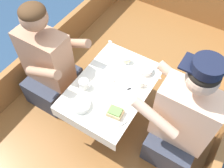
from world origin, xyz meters
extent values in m
plane|color=navy|center=(0.00, 0.00, 0.00)|extent=(60.00, 60.00, 0.00)
cube|color=brown|center=(0.00, 0.00, 0.14)|extent=(1.86, 3.50, 0.28)
cube|color=#936033|center=(-0.90, 0.00, 0.45)|extent=(0.06, 3.50, 0.33)
cube|color=#936033|center=(0.90, 0.00, 0.45)|extent=(0.06, 3.50, 0.33)
cube|color=#936033|center=(0.00, 1.72, 0.47)|extent=(1.74, 0.06, 0.38)
cylinder|color=#B2B2B7|center=(0.00, 0.02, 0.49)|extent=(0.07, 0.07, 0.42)
cube|color=brown|center=(0.00, 0.02, 0.71)|extent=(0.52, 0.77, 0.02)
cube|color=white|center=(0.00, 0.02, 0.72)|extent=(0.55, 0.80, 0.00)
cube|color=white|center=(0.00, -0.38, 0.67)|extent=(0.55, 0.00, 0.10)
cube|color=white|center=(0.00, 0.42, 0.67)|extent=(0.55, 0.00, 0.10)
cube|color=#333847|center=(-0.58, -0.06, 0.41)|extent=(0.36, 0.44, 0.26)
cube|color=tan|center=(-0.58, -0.06, 0.79)|extent=(0.40, 0.22, 0.49)
sphere|color=tan|center=(-0.58, -0.06, 1.18)|extent=(0.20, 0.20, 0.20)
ellipsoid|color=#472D19|center=(-0.58, -0.06, 1.23)|extent=(0.19, 0.19, 0.11)
cylinder|color=tan|center=(-0.43, 0.12, 0.87)|extent=(0.34, 0.07, 0.21)
cylinder|color=tan|center=(-0.43, -0.24, 0.87)|extent=(0.34, 0.07, 0.21)
cube|color=#333847|center=(0.58, 0.01, 0.41)|extent=(0.36, 0.44, 0.26)
cube|color=beige|center=(0.58, 0.01, 0.80)|extent=(0.40, 0.22, 0.51)
sphere|color=beige|center=(0.58, 0.01, 1.20)|extent=(0.19, 0.19, 0.19)
ellipsoid|color=black|center=(0.58, 0.01, 1.24)|extent=(0.18, 0.18, 0.10)
cylinder|color=beige|center=(0.43, -0.17, 0.89)|extent=(0.34, 0.07, 0.21)
cylinder|color=beige|center=(0.43, 0.19, 0.89)|extent=(0.34, 0.07, 0.21)
cylinder|color=black|center=(0.58, 0.01, 1.30)|extent=(0.18, 0.18, 0.06)
cube|color=black|center=(0.50, 0.01, 1.27)|extent=(0.10, 0.13, 0.01)
cylinder|color=white|center=(0.15, -0.19, 0.73)|extent=(0.20, 0.20, 0.01)
cylinder|color=white|center=(-0.09, 0.09, 0.73)|extent=(0.18, 0.18, 0.01)
cube|color=#E0BC7F|center=(0.15, -0.19, 0.75)|extent=(0.12, 0.10, 0.04)
cube|color=#669347|center=(0.15, -0.19, 0.78)|extent=(0.10, 0.08, 0.01)
cylinder|color=white|center=(-0.10, -0.26, 0.74)|extent=(0.15, 0.15, 0.04)
cylinder|color=beige|center=(-0.10, -0.26, 0.75)|extent=(0.12, 0.12, 0.02)
cylinder|color=white|center=(0.15, 0.28, 0.74)|extent=(0.12, 0.12, 0.04)
cylinder|color=beige|center=(0.15, 0.28, 0.75)|extent=(0.10, 0.10, 0.02)
cylinder|color=white|center=(-0.18, -0.11, 0.76)|extent=(0.07, 0.07, 0.07)
torus|color=white|center=(-0.13, -0.11, 0.76)|extent=(0.04, 0.01, 0.04)
cylinder|color=#3D2314|center=(-0.18, -0.11, 0.78)|extent=(0.06, 0.06, 0.01)
cylinder|color=white|center=(0.18, 0.13, 0.75)|extent=(0.06, 0.06, 0.05)
torus|color=white|center=(0.22, 0.13, 0.75)|extent=(0.04, 0.01, 0.04)
cylinder|color=#3D2314|center=(0.18, 0.13, 0.76)|extent=(0.05, 0.05, 0.01)
cylinder|color=silver|center=(-0.03, 0.29, 0.75)|extent=(0.06, 0.06, 0.05)
cylinder|color=beige|center=(-0.03, 0.29, 0.75)|extent=(0.07, 0.07, 0.03)
cube|color=silver|center=(0.09, 0.00, 0.73)|extent=(0.11, 0.14, 0.00)
cube|color=silver|center=(0.13, 0.06, 0.73)|extent=(0.04, 0.04, 0.00)
cube|color=silver|center=(0.10, 0.08, 0.73)|extent=(0.17, 0.04, 0.00)
cube|color=silver|center=(-0.22, 0.38, 0.73)|extent=(0.14, 0.12, 0.00)
ellipsoid|color=silver|center=(-0.27, 0.42, 0.73)|extent=(0.04, 0.02, 0.01)
cube|color=silver|center=(0.09, 0.19, 0.73)|extent=(0.16, 0.08, 0.00)
ellipsoid|color=silver|center=(0.15, 0.22, 0.73)|extent=(0.04, 0.02, 0.01)
cube|color=silver|center=(0.23, 0.33, 0.73)|extent=(0.14, 0.12, 0.00)
ellipsoid|color=silver|center=(0.18, 0.37, 0.73)|extent=(0.04, 0.02, 0.01)
camera|label=1|loc=(0.61, -0.96, 2.26)|focal=40.00mm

